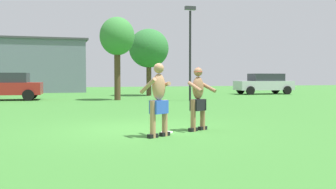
{
  "coord_description": "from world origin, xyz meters",
  "views": [
    {
      "loc": [
        -2.2,
        -9.71,
        1.38
      ],
      "look_at": [
        0.75,
        0.02,
        0.9
      ],
      "focal_mm": 41.33,
      "sensor_mm": 36.0,
      "label": 1
    }
  ],
  "objects_px": {
    "lamp_post": "(190,42)",
    "car_silver_mid_lot": "(264,83)",
    "player_with_cap": "(198,96)",
    "player_in_blue": "(159,98)",
    "frisbee": "(167,132)",
    "car_red_far_end": "(4,86)",
    "tree_behind_players": "(149,49)",
    "tree_left_field": "(117,38)"
  },
  "relations": [
    {
      "from": "frisbee",
      "to": "player_in_blue",
      "type": "bearing_deg",
      "value": -123.0
    },
    {
      "from": "player_with_cap",
      "to": "tree_behind_players",
      "type": "xyz_separation_m",
      "value": [
        3.09,
        17.53,
        2.45
      ]
    },
    {
      "from": "player_in_blue",
      "to": "frisbee",
      "type": "xyz_separation_m",
      "value": [
        0.37,
        0.57,
        -0.88
      ]
    },
    {
      "from": "tree_left_field",
      "to": "tree_behind_players",
      "type": "relative_size",
      "value": 1.01
    },
    {
      "from": "car_red_far_end",
      "to": "lamp_post",
      "type": "distance_m",
      "value": 10.99
    },
    {
      "from": "player_with_cap",
      "to": "lamp_post",
      "type": "bearing_deg",
      "value": 70.87
    },
    {
      "from": "player_in_blue",
      "to": "tree_left_field",
      "type": "relative_size",
      "value": 0.35
    },
    {
      "from": "lamp_post",
      "to": "car_silver_mid_lot",
      "type": "bearing_deg",
      "value": 35.55
    },
    {
      "from": "frisbee",
      "to": "car_silver_mid_lot",
      "type": "height_order",
      "value": "car_silver_mid_lot"
    },
    {
      "from": "player_with_cap",
      "to": "car_red_far_end",
      "type": "distance_m",
      "value": 16.08
    },
    {
      "from": "tree_behind_players",
      "to": "tree_left_field",
      "type": "bearing_deg",
      "value": -123.93
    },
    {
      "from": "tree_left_field",
      "to": "tree_behind_players",
      "type": "xyz_separation_m",
      "value": [
        2.98,
        4.43,
        -0.27
      ]
    },
    {
      "from": "frisbee",
      "to": "tree_behind_players",
      "type": "height_order",
      "value": "tree_behind_players"
    },
    {
      "from": "player_with_cap",
      "to": "tree_left_field",
      "type": "height_order",
      "value": "tree_left_field"
    },
    {
      "from": "player_with_cap",
      "to": "car_red_far_end",
      "type": "xyz_separation_m",
      "value": [
        -6.19,
        14.84,
        -0.05
      ]
    },
    {
      "from": "frisbee",
      "to": "car_silver_mid_lot",
      "type": "distance_m",
      "value": 21.77
    },
    {
      "from": "car_silver_mid_lot",
      "to": "player_with_cap",
      "type": "bearing_deg",
      "value": -125.23
    },
    {
      "from": "car_silver_mid_lot",
      "to": "car_red_far_end",
      "type": "bearing_deg",
      "value": -172.48
    },
    {
      "from": "player_with_cap",
      "to": "car_silver_mid_lot",
      "type": "xyz_separation_m",
      "value": [
        12.2,
        17.27,
        -0.05
      ]
    },
    {
      "from": "player_in_blue",
      "to": "frisbee",
      "type": "bearing_deg",
      "value": 57.0
    },
    {
      "from": "frisbee",
      "to": "player_with_cap",
      "type": "bearing_deg",
      "value": 8.57
    },
    {
      "from": "player_in_blue",
      "to": "car_red_far_end",
      "type": "height_order",
      "value": "player_in_blue"
    },
    {
      "from": "car_silver_mid_lot",
      "to": "car_red_far_end",
      "type": "height_order",
      "value": "same"
    },
    {
      "from": "frisbee",
      "to": "lamp_post",
      "type": "bearing_deg",
      "value": 67.31
    },
    {
      "from": "car_red_far_end",
      "to": "tree_behind_players",
      "type": "height_order",
      "value": "tree_behind_players"
    },
    {
      "from": "player_in_blue",
      "to": "car_red_far_end",
      "type": "bearing_deg",
      "value": 107.68
    },
    {
      "from": "player_with_cap",
      "to": "frisbee",
      "type": "distance_m",
      "value": 1.23
    },
    {
      "from": "player_in_blue",
      "to": "tree_behind_players",
      "type": "relative_size",
      "value": 0.36
    },
    {
      "from": "player_with_cap",
      "to": "player_in_blue",
      "type": "bearing_deg",
      "value": -150.58
    },
    {
      "from": "car_silver_mid_lot",
      "to": "tree_behind_players",
      "type": "relative_size",
      "value": 0.94
    },
    {
      "from": "car_silver_mid_lot",
      "to": "tree_behind_players",
      "type": "bearing_deg",
      "value": 178.36
    },
    {
      "from": "frisbee",
      "to": "car_silver_mid_lot",
      "type": "relative_size",
      "value": 0.07
    },
    {
      "from": "player_in_blue",
      "to": "player_with_cap",
      "type": "bearing_deg",
      "value": 29.42
    },
    {
      "from": "player_with_cap",
      "to": "frisbee",
      "type": "bearing_deg",
      "value": -171.43
    },
    {
      "from": "player_in_blue",
      "to": "lamp_post",
      "type": "relative_size",
      "value": 0.32
    },
    {
      "from": "player_in_blue",
      "to": "car_silver_mid_lot",
      "type": "relative_size",
      "value": 0.38
    },
    {
      "from": "frisbee",
      "to": "tree_behind_players",
      "type": "distance_m",
      "value": 18.4
    },
    {
      "from": "player_with_cap",
      "to": "player_in_blue",
      "type": "xyz_separation_m",
      "value": [
        -1.23,
        -0.7,
        0.01
      ]
    },
    {
      "from": "player_in_blue",
      "to": "car_silver_mid_lot",
      "type": "bearing_deg",
      "value": 53.22
    },
    {
      "from": "car_red_far_end",
      "to": "tree_behind_players",
      "type": "bearing_deg",
      "value": 16.15
    },
    {
      "from": "player_with_cap",
      "to": "lamp_post",
      "type": "distance_m",
      "value": 12.27
    },
    {
      "from": "player_with_cap",
      "to": "frisbee",
      "type": "relative_size",
      "value": 5.55
    }
  ]
}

